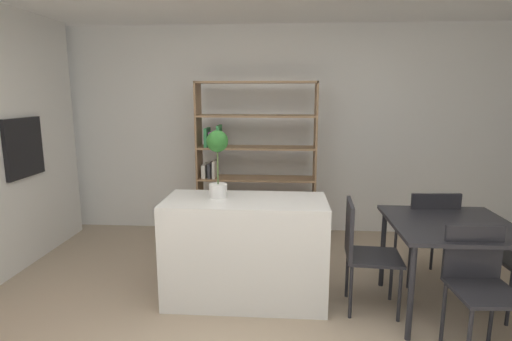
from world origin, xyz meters
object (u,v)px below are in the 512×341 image
potted_plant_on_island (218,157)px  dining_chair_island_side (362,246)px  open_bookshelf (249,164)px  dining_chair_far (428,228)px  dining_chair_near (479,278)px  dining_table (451,232)px  kitchen_island (246,250)px  built_in_oven (24,147)px

potted_plant_on_island → dining_chair_island_side: bearing=-7.1°
open_bookshelf → dining_chair_far: size_ratio=2.11×
dining_chair_near → dining_chair_island_side: bearing=139.9°
open_bookshelf → dining_chair_near: size_ratio=2.17×
open_bookshelf → dining_table: bearing=-41.4°
kitchen_island → dining_table: (1.65, -0.10, 0.23)m
dining_chair_near → dining_chair_island_side: dining_chair_island_side is taller
built_in_oven → dining_chair_island_side: built_in_oven is taller
built_in_oven → dining_chair_island_side: size_ratio=0.65×
potted_plant_on_island → dining_table: bearing=-4.7°
dining_chair_near → dining_table: bearing=86.6°
kitchen_island → open_bookshelf: bearing=94.1°
dining_table → dining_chair_near: (-0.00, -0.52, -0.14)m
built_in_oven → dining_chair_far: (3.96, -0.19, -0.69)m
built_in_oven → open_bookshelf: open_bookshelf is taller
open_bookshelf → dining_table: open_bookshelf is taller
kitchen_island → dining_chair_far: size_ratio=1.51×
built_in_oven → dining_chair_near: 4.19m
open_bookshelf → kitchen_island: bearing=-85.9°
built_in_oven → dining_chair_near: bearing=-17.0°
dining_table → potted_plant_on_island: bearing=175.3°
built_in_oven → dining_chair_far: bearing=-2.7°
built_in_oven → open_bookshelf: bearing=21.3°
potted_plant_on_island → dining_chair_island_side: (1.20, -0.15, -0.71)m
potted_plant_on_island → built_in_oven: bearing=165.3°
open_bookshelf → dining_table: 2.36m
kitchen_island → dining_chair_near: 1.76m
kitchen_island → dining_table: 1.67m
dining_chair_island_side → built_in_oven: bearing=81.9°
open_bookshelf → dining_chair_far: 2.09m
kitchen_island → potted_plant_on_island: (-0.24, 0.06, 0.80)m
open_bookshelf → dining_chair_near: open_bookshelf is taller
built_in_oven → dining_chair_near: built_in_oven is taller
potted_plant_on_island → dining_chair_near: 2.13m
open_bookshelf → dining_chair_near: bearing=-49.7°
dining_chair_far → dining_chair_island_side: size_ratio=0.99×
kitchen_island → open_bookshelf: (-0.10, 1.45, 0.49)m
dining_table → dining_chair_near: size_ratio=1.10×
built_in_oven → potted_plant_on_island: 2.13m
dining_chair_near → built_in_oven: bearing=160.1°
dining_chair_near → dining_chair_island_side: size_ratio=0.96×
built_in_oven → dining_chair_island_side: (3.27, -0.69, -0.69)m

